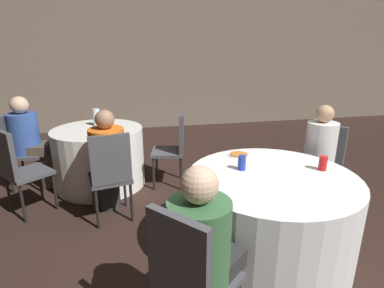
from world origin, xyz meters
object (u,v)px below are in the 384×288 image
at_px(bottle_far, 97,117).
at_px(chair_far_south, 111,170).
at_px(person_white_shirt, 315,164).
at_px(person_orange_shirt, 108,162).
at_px(chair_far_west, 18,145).
at_px(person_green_jacket, 206,253).
at_px(chair_near_southwest, 188,273).
at_px(chair_far_southwest, 17,165).
at_px(chair_near_northeast, 322,161).
at_px(chair_far_east, 175,143).
at_px(table_far, 100,157).
at_px(soda_can_red, 323,163).
at_px(table_near, 269,217).
at_px(pizza_plate_near, 239,155).
at_px(person_blue_shirt, 32,142).
at_px(soda_can_blue, 242,163).

bearing_deg(bottle_far, chair_far_south, -79.88).
bearing_deg(person_white_shirt, person_orange_shirt, 42.20).
xyz_separation_m(chair_far_west, person_green_jacket, (1.76, -2.51, 0.02)).
bearing_deg(chair_far_south, bottle_far, 88.75).
xyz_separation_m(chair_far_south, bottle_far, (-0.20, 1.13, 0.30)).
relative_size(chair_near_southwest, bottle_far, 4.31).
bearing_deg(chair_far_southwest, person_orange_shirt, 39.80).
xyz_separation_m(chair_near_northeast, chair_far_southwest, (-3.14, 0.54, 0.00)).
height_order(chair_near_northeast, chair_far_east, same).
xyz_separation_m(chair_far_west, person_white_shirt, (3.21, -1.38, 0.02)).
relative_size(chair_far_east, chair_far_south, 1.00).
bearing_deg(chair_far_east, bottle_far, 80.58).
xyz_separation_m(chair_near_northeast, chair_far_south, (-2.19, 0.21, 0.00)).
relative_size(table_far, chair_near_southwest, 1.17).
height_order(chair_near_southwest, chair_far_south, same).
xyz_separation_m(chair_near_northeast, person_green_jacket, (-1.60, -1.23, 0.02)).
bearing_deg(soda_can_red, person_white_shirt, 59.49).
bearing_deg(person_white_shirt, table_far, 25.47).
bearing_deg(table_near, pizza_plate_near, 101.65).
bearing_deg(chair_far_south, chair_near_northeast, -16.71).
bearing_deg(pizza_plate_near, chair_far_east, 111.61).
height_order(chair_far_southwest, person_orange_shirt, person_orange_shirt).
distance_m(chair_near_northeast, person_blue_shirt, 3.43).
distance_m(chair_near_northeast, bottle_far, 2.76).
relative_size(table_near, chair_far_southwest, 1.42).
distance_m(person_orange_shirt, person_white_shirt, 2.14).
bearing_deg(person_orange_shirt, pizza_plate_near, -33.65).
xyz_separation_m(person_orange_shirt, pizza_plate_near, (1.23, -0.50, 0.17)).
bearing_deg(chair_near_southwest, soda_can_blue, 103.66).
height_order(chair_far_south, person_orange_shirt, person_orange_shirt).
bearing_deg(pizza_plate_near, chair_far_southwest, 162.37).
bearing_deg(chair_far_south, table_near, -44.04).
relative_size(person_blue_shirt, soda_can_blue, 9.62).
height_order(chair_far_west, soda_can_red, chair_far_west).
bearing_deg(table_far, chair_far_southwest, -140.79).
relative_size(person_blue_shirt, pizza_plate_near, 5.62).
height_order(chair_far_west, pizza_plate_near, chair_far_west).
bearing_deg(chair_far_south, person_green_jacket, -78.79).
distance_m(chair_far_west, person_orange_shirt, 1.45).
xyz_separation_m(pizza_plate_near, bottle_far, (-1.40, 1.47, 0.10)).
bearing_deg(person_orange_shirt, chair_far_southwest, 157.63).
relative_size(chair_near_northeast, person_orange_shirt, 0.82).
bearing_deg(person_blue_shirt, bottle_far, 102.47).
relative_size(chair_near_southwest, person_green_jacket, 0.83).
height_order(chair_far_east, person_white_shirt, person_white_shirt).
height_order(chair_far_southwest, soda_can_blue, chair_far_southwest).
bearing_deg(chair_near_northeast, soda_can_blue, 77.91).
height_order(pizza_plate_near, soda_can_red, soda_can_red).
relative_size(chair_near_northeast, chair_far_south, 1.00).
xyz_separation_m(table_near, table_far, (-1.49, 1.79, 0.00)).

